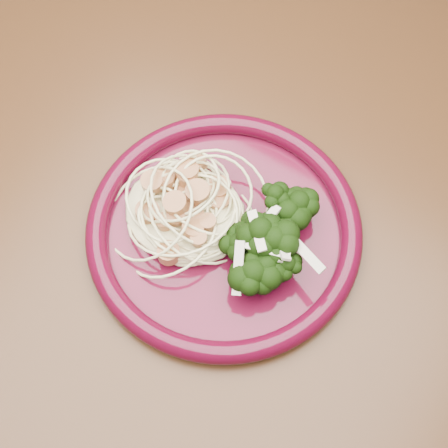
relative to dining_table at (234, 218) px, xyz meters
name	(u,v)px	position (x,y,z in m)	size (l,w,h in m)	color
dining_table	(234,218)	(0.00, 0.00, 0.00)	(1.20, 0.80, 0.75)	#472814
dinner_plate	(224,229)	(0.03, -0.07, 0.11)	(0.31, 0.31, 0.02)	#490A1E
spaghetti_pile	(185,209)	(-0.01, -0.07, 0.12)	(0.13, 0.11, 0.03)	beige
scallop_cluster	(183,191)	(-0.01, -0.07, 0.15)	(0.12, 0.12, 0.04)	#BB7A47
broccoli_pile	(274,239)	(0.08, -0.06, 0.13)	(0.08, 0.14, 0.05)	black
onion_garnish	(276,224)	(0.08, -0.06, 0.16)	(0.06, 0.09, 0.05)	beige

